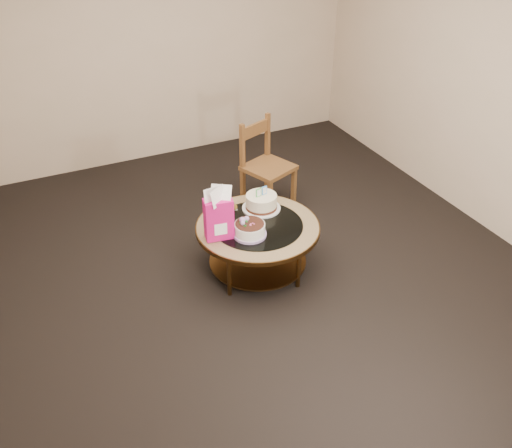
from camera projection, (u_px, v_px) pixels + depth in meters
name	position (u px, v px, depth m)	size (l,w,h in m)	color
ground	(258.00, 269.00, 4.89)	(5.00, 5.00, 0.00)	black
room_walls	(258.00, 97.00, 4.05)	(4.52, 5.02, 2.61)	beige
coffee_table	(258.00, 233.00, 4.69)	(1.02, 1.02, 0.46)	brown
decorated_cake	(250.00, 230.00, 4.49)	(0.27, 0.27, 0.15)	#A88AC3
cream_cake	(261.00, 202.00, 4.81)	(0.33, 0.33, 0.21)	white
gift_bag	(218.00, 214.00, 4.38)	(0.24, 0.18, 0.44)	#F21686
pillar_candle	(231.00, 206.00, 4.84)	(0.11, 0.11, 0.08)	#E4BC5D
dining_chair	(266.00, 165.00, 5.52)	(0.54, 0.54, 0.90)	brown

